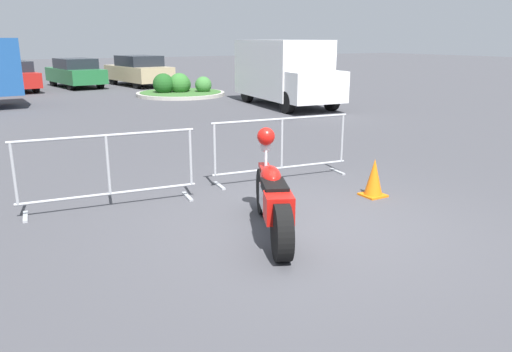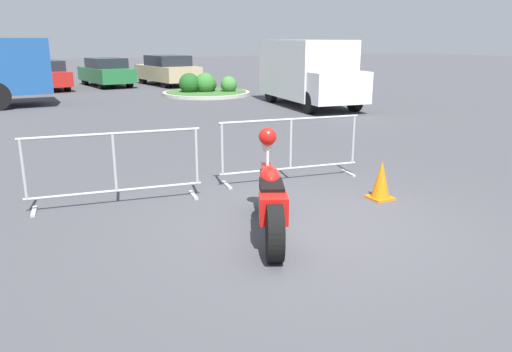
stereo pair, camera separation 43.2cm
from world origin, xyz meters
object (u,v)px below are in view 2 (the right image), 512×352
at_px(parked_car_green, 106,72).
at_px(crowd_barrier_far, 291,148).
at_px(motorcycle, 270,198).
at_px(delivery_van, 308,71).
at_px(traffic_cone, 381,180).
at_px(parked_car_red, 44,75).
at_px(crowd_barrier_near, 115,167).
at_px(parked_car_tan, 167,70).

bearing_deg(parked_car_green, crowd_barrier_far, 170.83).
height_order(motorcycle, parked_car_green, parked_car_green).
height_order(delivery_van, traffic_cone, delivery_van).
xyz_separation_m(delivery_van, parked_car_green, (-5.08, 11.12, -0.52)).
relative_size(delivery_van, parked_car_red, 1.22).
bearing_deg(motorcycle, crowd_barrier_near, 60.21).
relative_size(delivery_van, traffic_cone, 8.78).
bearing_deg(delivery_van, crowd_barrier_far, -27.65).
bearing_deg(parked_car_red, crowd_barrier_far, 179.80).
relative_size(crowd_barrier_near, parked_car_tan, 0.53).
distance_m(delivery_van, parked_car_red, 13.27).
xyz_separation_m(crowd_barrier_near, parked_car_green, (3.38, 19.37, 0.16)).
bearing_deg(motorcycle, crowd_barrier_far, -11.45).
xyz_separation_m(crowd_barrier_near, delivery_van, (8.46, 8.25, 0.68)).
xyz_separation_m(motorcycle, delivery_van, (6.99, 10.29, 0.77)).
bearing_deg(parked_car_green, traffic_cone, 172.84).
bearing_deg(crowd_barrier_far, parked_car_red, 97.69).
height_order(parked_car_red, parked_car_green, parked_car_green).
bearing_deg(crowd_barrier_near, traffic_cone, -22.75).
distance_m(motorcycle, parked_car_green, 21.49).
bearing_deg(parked_car_tan, crowd_barrier_near, 153.28).
bearing_deg(crowd_barrier_far, parked_car_green, 88.72).
bearing_deg(delivery_van, parked_car_green, -149.31).
bearing_deg(crowd_barrier_near, delivery_van, 44.28).
relative_size(motorcycle, traffic_cone, 3.46).
distance_m(delivery_van, parked_car_green, 12.23).
height_order(crowd_barrier_far, parked_car_tan, parked_car_tan).
bearing_deg(delivery_van, crowd_barrier_near, -39.60).
bearing_deg(crowd_barrier_near, motorcycle, -54.17).
bearing_deg(parked_car_tan, traffic_cone, 164.46).
height_order(delivery_van, parked_car_red, delivery_van).
relative_size(motorcycle, crowd_barrier_near, 0.82).
relative_size(parked_car_red, parked_car_green, 0.97).
relative_size(parked_car_red, traffic_cone, 7.17).
bearing_deg(delivery_van, motorcycle, -28.07).
relative_size(crowd_barrier_far, delivery_van, 0.48).
xyz_separation_m(crowd_barrier_far, parked_car_red, (-2.54, 18.79, 0.14)).
bearing_deg(parked_car_red, parked_car_green, -86.82).
distance_m(motorcycle, crowd_barrier_near, 2.52).
bearing_deg(parked_car_red, traffic_cone, -178.84).
xyz_separation_m(crowd_barrier_near, crowd_barrier_far, (2.94, 0.00, 0.00)).
bearing_deg(crowd_barrier_far, delivery_van, 56.23).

